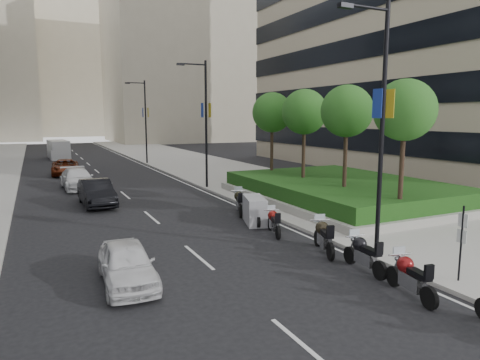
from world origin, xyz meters
TOP-DOWN VIEW (x-y plane):
  - ground at (0.00, 0.00)m, footprint 160.00×160.00m
  - sidewalk_right at (9.00, 30.00)m, footprint 10.00×100.00m
  - lane_edge at (3.70, 30.00)m, footprint 0.12×100.00m
  - lane_centre at (-1.50, 30.00)m, footprint 0.12×100.00m
  - building_cream_right at (22.00, 80.00)m, footprint 28.00×24.00m
  - building_cream_centre at (2.00, 120.00)m, footprint 30.00×24.00m
  - planter at (10.00, 10.00)m, footprint 10.00×14.00m
  - hedge at (10.00, 10.00)m, footprint 9.40×13.40m
  - tree_0 at (8.50, 4.00)m, footprint 2.80×2.80m
  - tree_1 at (8.50, 8.00)m, footprint 2.80×2.80m
  - tree_2 at (8.50, 12.00)m, footprint 2.80×2.80m
  - tree_3 at (8.50, 16.00)m, footprint 2.80×2.80m
  - lamp_post_0 at (4.14, 1.00)m, footprint 2.34×0.45m
  - lamp_post_1 at (4.14, 18.00)m, footprint 2.34×0.45m
  - lamp_post_2 at (4.14, 36.00)m, footprint 2.34×0.45m
  - parking_sign at (4.80, -2.00)m, footprint 0.06×0.32m
  - motorcycle_1 at (2.77, -1.95)m, footprint 0.77×2.24m
  - motorcycle_2 at (3.00, 0.22)m, footprint 0.75×2.24m
  - motorcycle_3 at (2.99, 2.43)m, footprint 1.04×2.25m
  - motorcycle_4 at (2.56, 5.45)m, footprint 0.84×2.02m
  - motorcycle_5 at (2.70, 7.53)m, footprint 1.48×2.31m
  - motorcycle_6 at (2.96, 9.80)m, footprint 1.05×2.26m
  - car_a at (-4.38, 2.51)m, footprint 1.75×3.94m
  - car_b at (-3.63, 15.34)m, footprint 1.78×4.66m
  - car_c at (-4.09, 22.06)m, footprint 2.31×5.10m
  - car_d at (-4.35, 30.49)m, footprint 2.57×5.09m
  - delivery_van at (-4.06, 46.80)m, footprint 2.48×5.52m

SIDE VIEW (x-z plane):
  - ground at x=0.00m, z-range 0.00..0.00m
  - lane_edge at x=3.70m, z-range 0.00..0.01m
  - lane_centre at x=-1.50m, z-range 0.00..0.01m
  - sidewalk_right at x=9.00m, z-range 0.00..0.15m
  - planter at x=10.00m, z-range 0.15..0.55m
  - motorcycle_4 at x=2.56m, z-range 0.04..1.07m
  - motorcycle_2 at x=3.00m, z-range 0.04..1.15m
  - motorcycle_1 at x=2.77m, z-range 0.04..1.16m
  - motorcycle_3 at x=2.99m, z-range 0.04..1.21m
  - motorcycle_6 at x=2.96m, z-range 0.04..1.22m
  - motorcycle_5 at x=2.70m, z-range 0.00..1.31m
  - car_a at x=-4.38m, z-range 0.00..1.32m
  - car_d at x=-4.35m, z-range 0.00..1.38m
  - car_c at x=-4.09m, z-range 0.00..1.45m
  - car_b at x=-3.63m, z-range 0.00..1.52m
  - hedge at x=10.00m, z-range 0.55..1.35m
  - delivery_van at x=-4.06m, z-range -0.07..2.18m
  - parking_sign at x=4.80m, z-range 0.21..2.71m
  - lamp_post_0 at x=4.14m, z-range 0.57..9.57m
  - lamp_post_1 at x=4.14m, z-range 0.57..9.57m
  - lamp_post_2 at x=4.14m, z-range 0.57..9.57m
  - tree_0 at x=8.50m, z-range 2.27..8.57m
  - tree_1 at x=8.50m, z-range 2.27..8.57m
  - tree_2 at x=8.50m, z-range 2.27..8.57m
  - tree_3 at x=8.50m, z-range 2.27..8.57m
  - building_cream_right at x=22.00m, z-range 0.00..36.00m
  - building_cream_centre at x=2.00m, z-range 0.00..38.00m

